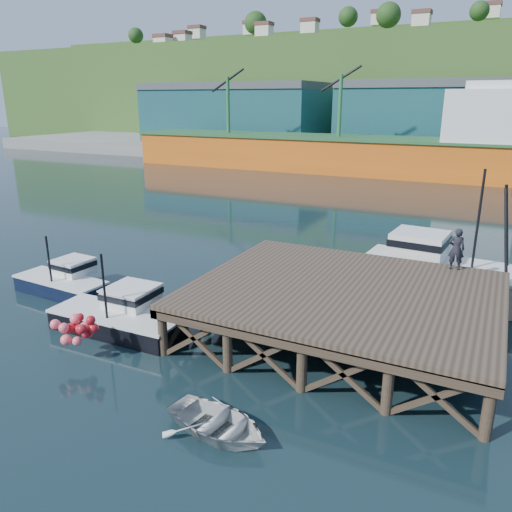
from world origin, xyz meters
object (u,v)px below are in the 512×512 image
Objects in this scene: boat_black at (121,315)px; trawler at (457,272)px; dinghy at (218,423)px; dockworker at (456,249)px; boat_navy at (64,281)px.

boat_black is 16.08m from trawler.
trawler reaches higher than boat_black.
trawler is at bearing -10.28° from dinghy.
trawler is at bearing -98.49° from dockworker.
boat_navy is at bearing 10.64° from dockworker.
trawler is (12.40, 10.21, 0.66)m from boat_black.
boat_black reaches higher than boat_navy.
boat_black is 15.00m from dockworker.
boat_navy is 0.87× the size of boat_black.
boat_black is 3.10× the size of dockworker.
trawler is 15.33m from dinghy.
boat_navy is 1.52× the size of dinghy.
boat_black is (5.47, -2.05, 0.03)m from boat_navy.
trawler reaches higher than dockworker.
dinghy is at bearing 59.42° from dockworker.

